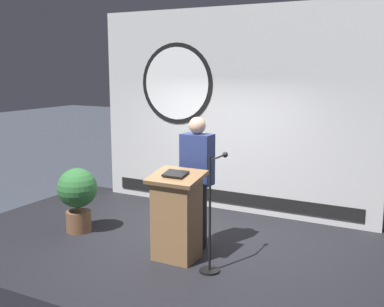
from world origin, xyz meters
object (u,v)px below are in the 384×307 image
(podium, at_px, (177,216))
(potted_plant, at_px, (78,194))
(microphone_stand, at_px, (212,231))
(speaker_person, at_px, (197,182))

(podium, distance_m, potted_plant, 1.78)
(podium, height_order, microphone_stand, microphone_stand)
(microphone_stand, distance_m, potted_plant, 2.32)
(speaker_person, distance_m, microphone_stand, 0.86)
(podium, xyz_separation_m, microphone_stand, (0.53, -0.09, -0.07))
(microphone_stand, relative_size, potted_plant, 1.48)
(podium, bearing_deg, speaker_person, 86.05)
(speaker_person, bearing_deg, podium, -93.95)
(speaker_person, height_order, potted_plant, speaker_person)
(microphone_stand, xyz_separation_m, potted_plant, (-2.30, 0.29, 0.08))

